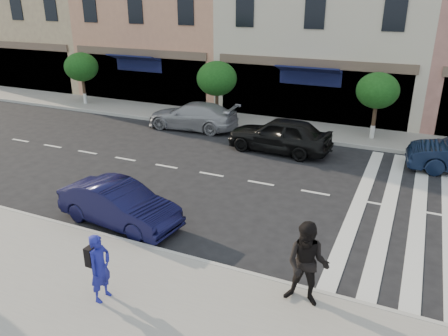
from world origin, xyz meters
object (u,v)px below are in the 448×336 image
at_px(car_far_mid, 279,135).
at_px(photographer, 100,268).
at_px(car_near_mid, 119,204).
at_px(car_far_left, 192,116).
at_px(walker, 307,264).

bearing_deg(car_far_mid, photographer, 1.31).
height_order(car_near_mid, car_far_left, car_far_left).
height_order(photographer, car_near_mid, photographer).
height_order(photographer, car_far_mid, photographer).
bearing_deg(photographer, walker, -65.15).
bearing_deg(car_far_left, photographer, 16.90).
relative_size(photographer, walker, 0.82).
height_order(walker, car_far_left, walker).
bearing_deg(photographer, car_near_mid, 33.43).
bearing_deg(car_far_mid, walker, 24.20).
bearing_deg(photographer, car_far_mid, 0.17).
xyz_separation_m(photographer, car_far_left, (-4.70, 12.80, -0.26)).
bearing_deg(car_far_mid, car_near_mid, -12.38).
xyz_separation_m(car_far_left, car_far_mid, (5.08, -1.50, 0.08)).
bearing_deg(car_near_mid, photographer, -142.24).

